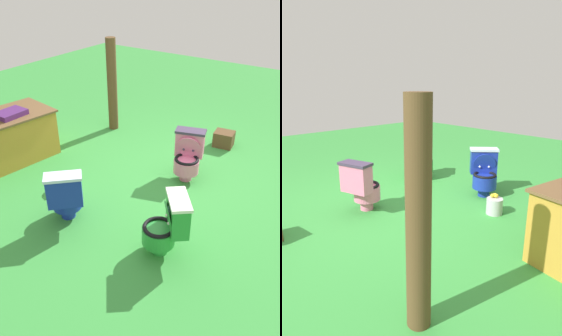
% 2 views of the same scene
% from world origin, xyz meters
% --- Properties ---
extents(ground, '(14.00, 14.00, 0.00)m').
position_xyz_m(ground, '(0.00, 0.00, 0.00)').
color(ground, green).
extents(toilet_blue, '(0.63, 0.63, 0.73)m').
position_xyz_m(toilet_blue, '(-1.54, 0.52, 0.37)').
color(toilet_blue, '#192D9E').
rests_on(toilet_blue, ground).
extents(toilet_pink, '(0.59, 0.53, 0.73)m').
position_xyz_m(toilet_pink, '(0.21, -0.22, 0.37)').
color(toilet_pink, pink).
rests_on(toilet_pink, ground).
extents(toilet_green, '(0.62, 0.64, 0.73)m').
position_xyz_m(toilet_green, '(-1.32, -0.79, 0.37)').
color(toilet_green, green).
rests_on(toilet_green, ground).
extents(vendor_table, '(1.57, 1.07, 0.85)m').
position_xyz_m(vendor_table, '(-0.95, 2.40, 0.39)').
color(vendor_table, '#B7842D').
rests_on(vendor_table, ground).
extents(wooden_post, '(0.18, 0.18, 1.69)m').
position_xyz_m(wooden_post, '(0.99, 1.79, 0.84)').
color(wooden_post, brown).
rests_on(wooden_post, ground).
extents(small_crate, '(0.33, 0.37, 0.27)m').
position_xyz_m(small_crate, '(1.49, -0.27, 0.13)').
color(small_crate, brown).
rests_on(small_crate, ground).
extents(lemon_bucket, '(0.22, 0.22, 0.28)m').
position_xyz_m(lemon_bucket, '(-1.05, 1.06, 0.12)').
color(lemon_bucket, '#B7B7BF').
rests_on(lemon_bucket, ground).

